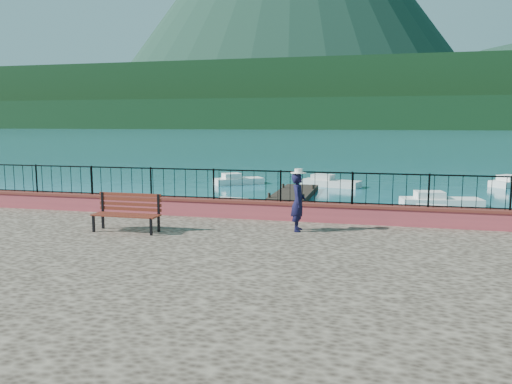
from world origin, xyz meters
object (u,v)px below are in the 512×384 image
at_px(boat_3, 239,178).
at_px(boat_1, 446,215).
at_px(park_bench, 127,221).
at_px(boat_2, 441,199).
at_px(boat_4, 331,180).
at_px(person, 298,202).
at_px(boat_0, 242,208).

bearing_deg(boat_3, boat_1, -77.41).
distance_m(park_bench, boat_2, 17.23).
bearing_deg(boat_2, boat_4, 122.66).
bearing_deg(boat_1, boat_2, 89.23).
distance_m(person, boat_2, 13.93).
distance_m(boat_1, boat_3, 16.45).
height_order(person, boat_4, person).
height_order(boat_0, boat_1, same).
height_order(park_bench, boat_4, park_bench).
height_order(boat_0, boat_2, same).
distance_m(boat_0, boat_3, 11.90).
height_order(person, boat_0, person).
bearing_deg(boat_3, person, -104.32).
distance_m(person, boat_4, 19.60).
relative_size(boat_3, boat_4, 0.86).
relative_size(park_bench, boat_2, 0.49).
relative_size(person, boat_2, 0.42).
bearing_deg(boat_0, boat_1, 12.19).
bearing_deg(boat_4, boat_2, -30.37).
relative_size(boat_1, boat_4, 0.95).
height_order(boat_1, boat_3, same).
bearing_deg(person, boat_0, 21.66).
distance_m(boat_2, boat_3, 14.02).
relative_size(boat_0, boat_2, 1.04).
height_order(park_bench, boat_3, park_bench).
relative_size(boat_0, boat_3, 1.23).
height_order(park_bench, boat_2, park_bench).
bearing_deg(boat_2, boat_3, 143.00).
bearing_deg(boat_1, park_bench, -132.42).
xyz_separation_m(boat_1, boat_2, (0.36, 4.75, 0.00)).
xyz_separation_m(boat_2, boat_4, (-6.18, 6.74, 0.00)).
bearing_deg(boat_2, boat_0, -160.95).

